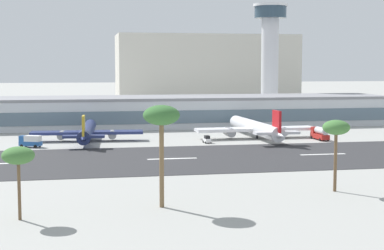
% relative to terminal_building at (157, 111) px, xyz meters
% --- Properties ---
extents(ground_plane, '(1400.00, 1400.00, 0.00)m').
position_rel_terminal_building_xyz_m(ground_plane, '(-7.66, -79.24, -5.51)').
color(ground_plane, '#9E9E99').
extents(runway_strip, '(800.00, 43.83, 0.08)m').
position_rel_terminal_building_xyz_m(runway_strip, '(-7.66, -80.31, -5.47)').
color(runway_strip, '#2D2D30').
rests_on(runway_strip, ground_plane).
extents(runway_centreline_dash_4, '(12.00, 1.20, 0.01)m').
position_rel_terminal_building_xyz_m(runway_centreline_dash_4, '(-6.90, -80.31, -5.43)').
color(runway_centreline_dash_4, white).
rests_on(runway_centreline_dash_4, runway_strip).
extents(runway_centreline_dash_5, '(12.00, 1.20, 0.01)m').
position_rel_terminal_building_xyz_m(runway_centreline_dash_5, '(31.60, -80.31, -5.43)').
color(runway_centreline_dash_5, white).
rests_on(runway_centreline_dash_5, runway_strip).
extents(terminal_building, '(174.72, 29.80, 11.02)m').
position_rel_terminal_building_xyz_m(terminal_building, '(0.00, 0.00, 0.00)').
color(terminal_building, silver).
rests_on(terminal_building, ground_plane).
extents(control_tower, '(15.43, 15.43, 50.17)m').
position_rel_terminal_building_xyz_m(control_tower, '(56.43, 39.46, 24.91)').
color(control_tower, silver).
rests_on(control_tower, ground_plane).
extents(distant_hotel_block, '(94.67, 33.28, 38.77)m').
position_rel_terminal_building_xyz_m(distant_hotel_block, '(38.33, 92.09, 13.87)').
color(distant_hotel_block, beige).
rests_on(distant_hotel_block, ground_plane).
extents(airliner_gold_tail_gate_0, '(33.38, 43.03, 8.98)m').
position_rel_terminal_building_xyz_m(airliner_gold_tail_gate_0, '(-26.54, -42.08, -2.65)').
color(airliner_gold_tail_gate_0, navy).
rests_on(airliner_gold_tail_gate_0, ground_plane).
extents(airliner_red_tail_gate_1, '(38.05, 47.55, 9.92)m').
position_rel_terminal_building_xyz_m(airliner_red_tail_gate_1, '(25.08, -44.48, -2.35)').
color(airliner_red_tail_gate_1, white).
rests_on(airliner_red_tail_gate_1, ground_plane).
extents(service_baggage_tug_0, '(2.12, 3.33, 2.20)m').
position_rel_terminal_building_xyz_m(service_baggage_tug_0, '(7.71, -52.30, -4.47)').
color(service_baggage_tug_0, white).
rests_on(service_baggage_tug_0, ground_plane).
extents(service_box_truck_1, '(6.45, 4.69, 3.25)m').
position_rel_terminal_building_xyz_m(service_box_truck_1, '(-42.04, -52.31, -3.73)').
color(service_box_truck_1, '#23569E').
rests_on(service_box_truck_1, ground_plane).
extents(service_fuel_truck_2, '(3.10, 8.58, 3.95)m').
position_rel_terminal_building_xyz_m(service_fuel_truck_2, '(42.90, -51.36, -3.49)').
color(service_fuel_truck_2, '#B2231E').
rests_on(service_fuel_truck_2, ground_plane).
extents(palm_tree_0, '(5.77, 5.77, 16.20)m').
position_rel_terminal_building_xyz_m(palm_tree_0, '(-16.10, -128.90, 8.60)').
color(palm_tree_0, brown).
rests_on(palm_tree_0, ground_plane).
extents(palm_tree_1, '(4.82, 4.82, 12.79)m').
position_rel_terminal_building_xyz_m(palm_tree_1, '(15.84, -122.70, 5.62)').
color(palm_tree_1, brown).
rests_on(palm_tree_1, ground_plane).
extents(palm_tree_2, '(4.69, 4.69, 10.73)m').
position_rel_terminal_building_xyz_m(palm_tree_2, '(-37.41, -132.92, 3.76)').
color(palm_tree_2, brown).
rests_on(palm_tree_2, ground_plane).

